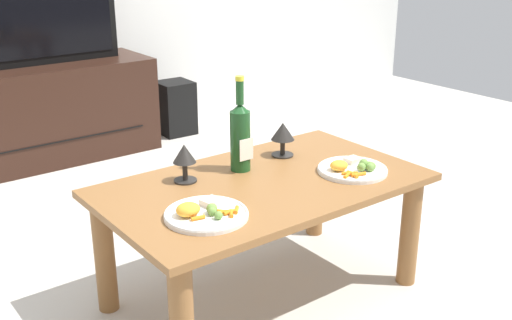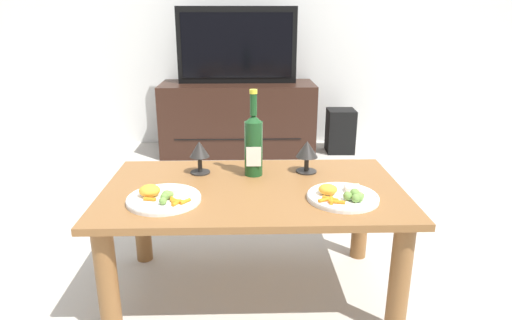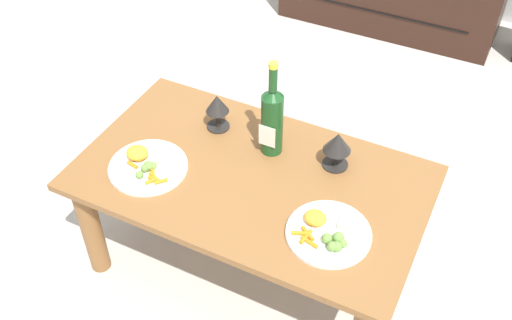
{
  "view_description": "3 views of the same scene",
  "coord_description": "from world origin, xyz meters",
  "px_view_note": "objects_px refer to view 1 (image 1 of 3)",
  "views": [
    {
      "loc": [
        -1.2,
        -1.54,
        1.24
      ],
      "look_at": [
        0.01,
        0.05,
        0.51
      ],
      "focal_mm": 43.64,
      "sensor_mm": 36.0,
      "label": 1
    },
    {
      "loc": [
        -0.03,
        -1.51,
        1.05
      ],
      "look_at": [
        0.01,
        0.07,
        0.52
      ],
      "focal_mm": 31.03,
      "sensor_mm": 36.0,
      "label": 2
    },
    {
      "loc": [
        0.61,
        -1.2,
        1.76
      ],
      "look_at": [
        0.01,
        0.02,
        0.49
      ],
      "focal_mm": 42.02,
      "sensor_mm": 36.0,
      "label": 3
    }
  ],
  "objects_px": {
    "goblet_left": "(184,156)",
    "dinner_plate_left": "(205,213)",
    "wine_bottle": "(240,134)",
    "tv_stand": "(48,112)",
    "dining_table": "(263,204)",
    "goblet_right": "(283,133)",
    "floor_speaker": "(175,108)",
    "dinner_plate_right": "(352,169)",
    "tv_screen": "(36,13)"
  },
  "relations": [
    {
      "from": "floor_speaker",
      "to": "goblet_right",
      "type": "bearing_deg",
      "value": -105.13
    },
    {
      "from": "tv_stand",
      "to": "dinner_plate_left",
      "type": "bearing_deg",
      "value": -96.52
    },
    {
      "from": "floor_speaker",
      "to": "goblet_left",
      "type": "bearing_deg",
      "value": -117.24
    },
    {
      "from": "tv_screen",
      "to": "wine_bottle",
      "type": "relative_size",
      "value": 2.64
    },
    {
      "from": "dining_table",
      "to": "wine_bottle",
      "type": "relative_size",
      "value": 3.23
    },
    {
      "from": "goblet_left",
      "to": "dinner_plate_left",
      "type": "height_order",
      "value": "goblet_left"
    },
    {
      "from": "floor_speaker",
      "to": "wine_bottle",
      "type": "bearing_deg",
      "value": -111.16
    },
    {
      "from": "dinner_plate_left",
      "to": "tv_screen",
      "type": "bearing_deg",
      "value": 83.48
    },
    {
      "from": "tv_screen",
      "to": "goblet_right",
      "type": "relative_size",
      "value": 6.89
    },
    {
      "from": "wine_bottle",
      "to": "goblet_right",
      "type": "bearing_deg",
      "value": 6.56
    },
    {
      "from": "floor_speaker",
      "to": "wine_bottle",
      "type": "height_order",
      "value": "wine_bottle"
    },
    {
      "from": "tv_stand",
      "to": "dinner_plate_left",
      "type": "xyz_separation_m",
      "value": [
        -0.23,
        -2.02,
        0.18
      ]
    },
    {
      "from": "tv_stand",
      "to": "goblet_right",
      "type": "height_order",
      "value": "goblet_right"
    },
    {
      "from": "wine_bottle",
      "to": "dinner_plate_left",
      "type": "height_order",
      "value": "wine_bottle"
    },
    {
      "from": "wine_bottle",
      "to": "goblet_left",
      "type": "distance_m",
      "value": 0.22
    },
    {
      "from": "dinner_plate_left",
      "to": "dinner_plate_right",
      "type": "bearing_deg",
      "value": -0.27
    },
    {
      "from": "tv_screen",
      "to": "dinner_plate_left",
      "type": "relative_size",
      "value": 3.55
    },
    {
      "from": "tv_stand",
      "to": "floor_speaker",
      "type": "bearing_deg",
      "value": -2.05
    },
    {
      "from": "goblet_left",
      "to": "goblet_right",
      "type": "distance_m",
      "value": 0.43
    },
    {
      "from": "wine_bottle",
      "to": "tv_stand",
      "type": "bearing_deg",
      "value": 92.74
    },
    {
      "from": "dinner_plate_left",
      "to": "dinner_plate_right",
      "type": "distance_m",
      "value": 0.61
    },
    {
      "from": "dining_table",
      "to": "floor_speaker",
      "type": "bearing_deg",
      "value": 68.59
    },
    {
      "from": "dinner_plate_right",
      "to": "tv_stand",
      "type": "bearing_deg",
      "value": 100.78
    },
    {
      "from": "floor_speaker",
      "to": "dinner_plate_left",
      "type": "xyz_separation_m",
      "value": [
        -1.04,
        -1.99,
        0.28
      ]
    },
    {
      "from": "dinner_plate_left",
      "to": "dinner_plate_right",
      "type": "xyz_separation_m",
      "value": [
        0.61,
        -0.0,
        -0.0
      ]
    },
    {
      "from": "dinner_plate_right",
      "to": "goblet_right",
      "type": "bearing_deg",
      "value": 106.98
    },
    {
      "from": "goblet_right",
      "to": "tv_screen",
      "type": "bearing_deg",
      "value": 99.75
    },
    {
      "from": "dinner_plate_left",
      "to": "dinner_plate_right",
      "type": "relative_size",
      "value": 1.03
    },
    {
      "from": "goblet_left",
      "to": "dinner_plate_right",
      "type": "relative_size",
      "value": 0.54
    },
    {
      "from": "goblet_right",
      "to": "dinner_plate_left",
      "type": "relative_size",
      "value": 0.52
    },
    {
      "from": "goblet_left",
      "to": "dinner_plate_right",
      "type": "height_order",
      "value": "goblet_left"
    },
    {
      "from": "dining_table",
      "to": "dinner_plate_right",
      "type": "xyz_separation_m",
      "value": [
        0.3,
        -0.12,
        0.1
      ]
    },
    {
      "from": "dinner_plate_right",
      "to": "dining_table",
      "type": "bearing_deg",
      "value": 158.5
    },
    {
      "from": "goblet_left",
      "to": "dining_table",
      "type": "bearing_deg",
      "value": -37.9
    },
    {
      "from": "dining_table",
      "to": "tv_stand",
      "type": "bearing_deg",
      "value": 92.39
    },
    {
      "from": "tv_screen",
      "to": "floor_speaker",
      "type": "height_order",
      "value": "tv_screen"
    },
    {
      "from": "dining_table",
      "to": "dinner_plate_left",
      "type": "xyz_separation_m",
      "value": [
        -0.31,
        -0.12,
        0.1
      ]
    },
    {
      "from": "dinner_plate_left",
      "to": "goblet_left",
      "type": "bearing_deg",
      "value": 70.17
    },
    {
      "from": "floor_speaker",
      "to": "dinner_plate_left",
      "type": "distance_m",
      "value": 2.26
    },
    {
      "from": "dining_table",
      "to": "floor_speaker",
      "type": "height_order",
      "value": "dining_table"
    },
    {
      "from": "floor_speaker",
      "to": "dinner_plate_right",
      "type": "relative_size",
      "value": 1.39
    },
    {
      "from": "wine_bottle",
      "to": "dinner_plate_left",
      "type": "xyz_separation_m",
      "value": [
        -0.31,
        -0.26,
        -0.12
      ]
    },
    {
      "from": "tv_screen",
      "to": "floor_speaker",
      "type": "relative_size",
      "value": 2.62
    },
    {
      "from": "wine_bottle",
      "to": "dinner_plate_right",
      "type": "bearing_deg",
      "value": -40.7
    },
    {
      "from": "goblet_left",
      "to": "goblet_right",
      "type": "xyz_separation_m",
      "value": [
        0.43,
        -0.0,
        -0.0
      ]
    },
    {
      "from": "dining_table",
      "to": "goblet_left",
      "type": "relative_size",
      "value": 8.29
    },
    {
      "from": "wine_bottle",
      "to": "floor_speaker",
      "type": "bearing_deg",
      "value": 67.2
    },
    {
      "from": "dining_table",
      "to": "wine_bottle",
      "type": "distance_m",
      "value": 0.26
    },
    {
      "from": "tv_stand",
      "to": "wine_bottle",
      "type": "xyz_separation_m",
      "value": [
        0.08,
        -1.76,
        0.3
      ]
    },
    {
      "from": "tv_stand",
      "to": "goblet_left",
      "type": "distance_m",
      "value": 1.76
    }
  ]
}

